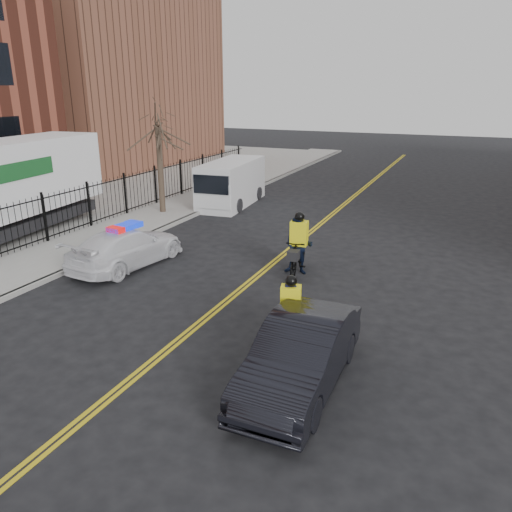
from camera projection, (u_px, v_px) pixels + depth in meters
The scene contains 13 objects.
ground at pixel (193, 329), 12.90m from camera, with size 120.00×120.00×0.00m, color black.
center_line_left at pixel (294, 244), 19.86m from camera, with size 0.10×60.00×0.01m, color gold.
center_line_right at pixel (298, 244), 19.80m from camera, with size 0.10×60.00×0.01m, color gold.
sidewalk at pixel (140, 223), 22.66m from camera, with size 3.00×60.00×0.15m, color gray.
curb at pixel (168, 226), 22.09m from camera, with size 0.20×60.00×0.15m, color gray.
iron_fence at pixel (112, 200), 22.94m from camera, with size 0.12×28.00×2.00m, color black, non-canonical shape.
warehouse_far at pixel (95, 73), 40.21m from camera, with size 14.00×18.00×14.00m, color brown.
street_tree at pixel (159, 141), 23.32m from camera, with size 3.20×3.20×4.80m.
police_cruiser at pixel (127, 247), 17.24m from camera, with size 2.31×4.74×1.49m.
dark_sedan at pixel (300, 355), 10.22m from camera, with size 1.54×4.43×1.46m, color black.
cargo_van at pixel (231, 184), 26.07m from camera, with size 2.48×5.60×2.28m.
cyclist_near at pixel (290, 322), 11.87m from camera, with size 1.10×1.94×1.81m.
cyclist_far at pixel (299, 250), 16.46m from camera, with size 1.02×2.15×2.12m.
Camera 1 is at (6.16, -9.97, 5.93)m, focal length 35.00 mm.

